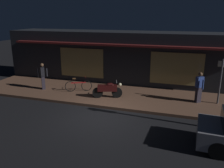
# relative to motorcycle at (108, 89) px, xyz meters

# --- Properties ---
(ground_plane) EXTENTS (60.00, 60.00, 0.00)m
(ground_plane) POSITION_rel_motorcycle_xyz_m (0.36, -2.28, -0.65)
(ground_plane) COLOR black
(sidewalk_slab) EXTENTS (18.00, 4.00, 0.15)m
(sidewalk_slab) POSITION_rel_motorcycle_xyz_m (0.36, 0.72, -0.57)
(sidewalk_slab) COLOR brown
(sidewalk_slab) RESTS_ON ground_plane
(storefront_building) EXTENTS (18.00, 3.30, 3.60)m
(storefront_building) POSITION_rel_motorcycle_xyz_m (0.36, 4.11, 1.16)
(storefront_building) COLOR black
(storefront_building) RESTS_ON ground_plane
(motorcycle) EXTENTS (1.65, 0.76, 0.97)m
(motorcycle) POSITION_rel_motorcycle_xyz_m (0.00, 0.00, 0.00)
(motorcycle) COLOR black
(motorcycle) RESTS_ON sidewalk_slab
(bicycle_parked) EXTENTS (1.51, 0.76, 0.91)m
(bicycle_parked) POSITION_rel_motorcycle_xyz_m (-2.11, 0.59, -0.14)
(bicycle_parked) COLOR black
(bicycle_parked) RESTS_ON sidewalk_slab
(person_photographer) EXTENTS (0.53, 0.45, 1.67)m
(person_photographer) POSITION_rel_motorcycle_xyz_m (-4.44, 0.33, 0.38)
(person_photographer) COLOR #28232D
(person_photographer) RESTS_ON sidewalk_slab
(person_bystander) EXTENTS (0.45, 0.53, 1.67)m
(person_bystander) POSITION_rel_motorcycle_xyz_m (4.86, 0.78, 0.38)
(person_bystander) COLOR #28232D
(person_bystander) RESTS_ON sidewalk_slab
(sign_post) EXTENTS (0.44, 0.09, 2.40)m
(sign_post) POSITION_rel_motorcycle_xyz_m (5.87, 0.90, 0.86)
(sign_post) COLOR #47474C
(sign_post) RESTS_ON sidewalk_slab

